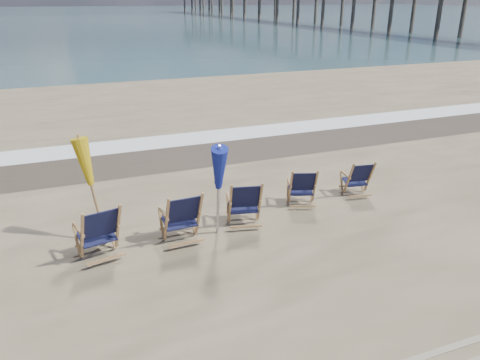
{
  "coord_description": "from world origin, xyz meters",
  "views": [
    {
      "loc": [
        -3.11,
        -5.7,
        4.23
      ],
      "look_at": [
        0.0,
        2.2,
        0.9
      ],
      "focal_mm": 35.0,
      "sensor_mm": 36.0,
      "label": 1
    }
  ],
  "objects": [
    {
      "name": "beach_chair_0",
      "position": [
        -2.43,
        1.68,
        0.54
      ],
      "size": [
        0.84,
        0.91,
        1.09
      ],
      "primitive_type": null,
      "rotation": [
        0.0,
        0.0,
        3.35
      ],
      "color": "black",
      "rests_on": "ground"
    },
    {
      "name": "beach_chair_4",
      "position": [
        3.16,
        2.3,
        0.45
      ],
      "size": [
        0.68,
        0.74,
        0.9
      ],
      "primitive_type": null,
      "rotation": [
        0.0,
        0.0,
        2.97
      ],
      "color": "black",
      "rests_on": "ground"
    },
    {
      "name": "wet_sand_strip",
      "position": [
        0.0,
        6.8,
        0.0
      ],
      "size": [
        200.0,
        2.6,
        0.0
      ],
      "primitive_type": "cube",
      "color": "#42362A",
      "rests_on": "ground"
    },
    {
      "name": "umbrella_blue",
      "position": [
        -0.65,
        1.63,
        1.47
      ],
      "size": [
        0.3,
        0.3,
        1.99
      ],
      "color": "#A5A5AD",
      "rests_on": "ground"
    },
    {
      "name": "beach_chair_3",
      "position": [
        1.72,
        2.23,
        0.46
      ],
      "size": [
        0.78,
        0.83,
        0.93
      ],
      "primitive_type": null,
      "rotation": [
        0.0,
        0.0,
        2.8
      ],
      "color": "black",
      "rests_on": "ground"
    },
    {
      "name": "beach_chair_1",
      "position": [
        -0.99,
        1.68,
        0.54
      ],
      "size": [
        0.72,
        0.8,
        1.08
      ],
      "primitive_type": null,
      "rotation": [
        0.0,
        0.0,
        3.18
      ],
      "color": "black",
      "rests_on": "ground"
    },
    {
      "name": "umbrella_yellow",
      "position": [
        -2.72,
        2.41,
        1.45
      ],
      "size": [
        0.3,
        0.3,
        1.96
      ],
      "color": "#A77B4B",
      "rests_on": "ground"
    },
    {
      "name": "beach_chair_2",
      "position": [
        0.26,
        1.81,
        0.51
      ],
      "size": [
        0.81,
        0.87,
        1.03
      ],
      "primitive_type": null,
      "rotation": [
        0.0,
        0.0,
        2.91
      ],
      "color": "black",
      "rests_on": "ground"
    },
    {
      "name": "ocean",
      "position": [
        0.0,
        128.0,
        0.0
      ],
      "size": [
        400.0,
        400.0,
        0.0
      ],
      "primitive_type": "plane",
      "color": "#3A5A60",
      "rests_on": "ground"
    },
    {
      "name": "surf_foam",
      "position": [
        0.0,
        8.3,
        0.0
      ],
      "size": [
        200.0,
        1.4,
        0.01
      ],
      "primitive_type": "cube",
      "color": "silver",
      "rests_on": "ground"
    }
  ]
}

